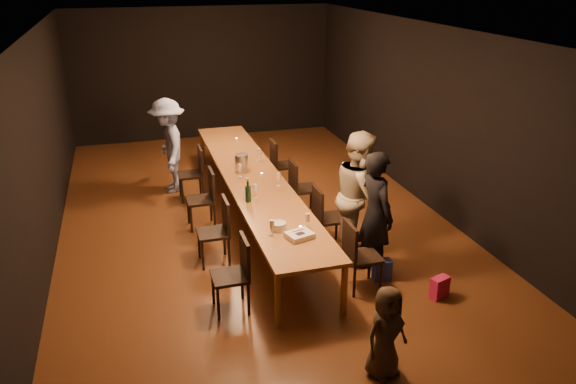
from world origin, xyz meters
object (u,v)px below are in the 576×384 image
object	(u,v)px
plate_stack	(279,226)
champagne_bottle	(248,190)
chair_left_3	(190,174)
man_blue	(169,146)
chair_right_3	(284,165)
woman_tan	(360,196)
chair_right_0	(363,256)
woman_birthday	(376,214)
chair_left_0	(230,275)
birthday_cake	(300,235)
child	(386,332)
chair_right_1	(330,217)
chair_right_2	(304,188)
chair_left_2	(200,199)
chair_left_1	(213,232)
ice_bucket	(241,162)
table	(253,180)

from	to	relation	value
plate_stack	champagne_bottle	size ratio (longest dim) A/B	0.55
chair_left_3	man_blue	bearing A→B (deg)	31.61
chair_right_3	woman_tan	xyz separation A→B (m)	(0.30, -2.76, 0.45)
chair_right_0	woman_birthday	size ratio (longest dim) A/B	0.54
chair_left_0	man_blue	distance (m)	4.12
birthday_cake	child	bearing A→B (deg)	-94.78
woman_birthday	plate_stack	distance (m)	1.28
chair_right_0	chair_right_3	distance (m)	3.60
chair_right_1	man_blue	size ratio (longest dim) A/B	0.55
chair_right_2	plate_stack	world-z (taller)	chair_right_2
man_blue	child	size ratio (longest dim) A/B	1.71
chair_right_3	chair_left_2	bearing A→B (deg)	-54.78
chair_left_1	chair_right_1	bearing A→B (deg)	-90.00
chair_left_0	chair_left_1	distance (m)	1.20
chair_right_2	child	size ratio (longest dim) A/B	0.94
man_blue	plate_stack	bearing A→B (deg)	14.24
birthday_cake	ice_bucket	bearing A→B (deg)	77.02
woman_tan	chair_right_0	bearing A→B (deg)	-178.19
chair_right_0	man_blue	xyz separation A→B (m)	(-2.00, 4.09, 0.39)
chair_left_0	champagne_bottle	world-z (taller)	champagne_bottle
chair_left_3	chair_left_1	bearing A→B (deg)	-180.00
woman_birthday	woman_tan	xyz separation A→B (m)	(0.00, 0.51, 0.06)
man_blue	plate_stack	size ratio (longest dim) A/B	8.87
chair_right_2	man_blue	bearing A→B (deg)	-130.16
woman_birthday	chair_left_2	bearing A→B (deg)	34.25
chair_right_2	chair_right_3	distance (m)	1.20
table	chair_right_3	size ratio (longest dim) A/B	6.45
table	chair_left_3	xyz separation A→B (m)	(-0.85, 1.20, -0.24)
chair_right_3	chair_left_3	bearing A→B (deg)	-90.00
woman_tan	plate_stack	size ratio (longest dim) A/B	9.50
chair_left_3	woman_tan	size ratio (longest dim) A/B	0.51
table	plate_stack	distance (m)	1.97
chair_right_0	champagne_bottle	xyz separation A→B (m)	(-1.14, 1.45, 0.46)
plate_stack	man_blue	bearing A→B (deg)	105.66
chair_left_3	ice_bucket	bearing A→B (deg)	-135.56
table	ice_bucket	distance (m)	0.47
chair_right_2	child	xyz separation A→B (m)	(-0.44, -3.96, 0.03)
chair_right_3	plate_stack	world-z (taller)	chair_right_3
chair_left_2	table	bearing A→B (deg)	-90.00
chair_left_3	table	bearing A→B (deg)	-144.69
chair_right_0	chair_right_1	world-z (taller)	same
chair_right_2	birthday_cake	bearing A→B (deg)	-19.42
chair_right_0	child	xyz separation A→B (m)	(-0.44, -1.56, 0.03)
chair_right_0	man_blue	bearing A→B (deg)	-153.93
chair_right_1	woman_birthday	xyz separation A→B (m)	(0.30, -0.87, 0.39)
chair_left_0	birthday_cake	distance (m)	0.98
chair_right_2	chair_left_0	world-z (taller)	same
chair_left_2	child	distance (m)	4.16
woman_birthday	plate_stack	size ratio (longest dim) A/B	8.91
chair_left_0	man_blue	size ratio (longest dim) A/B	0.55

